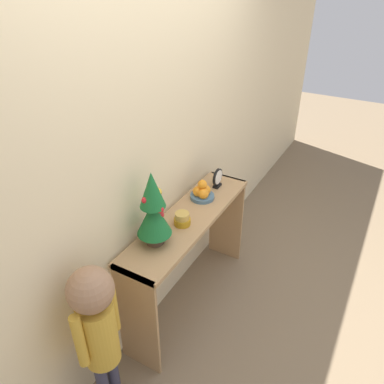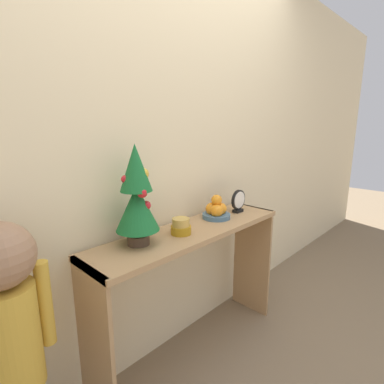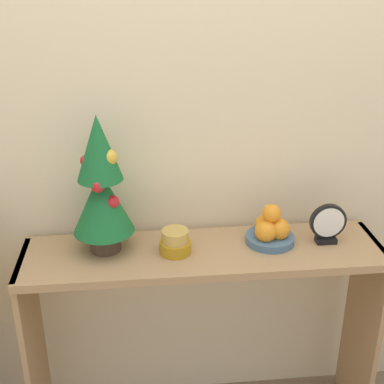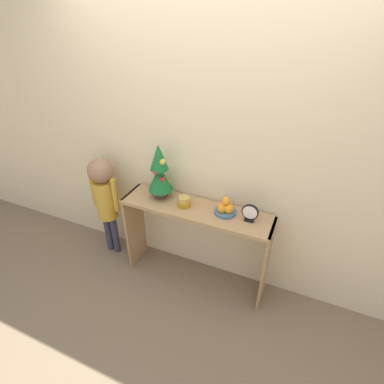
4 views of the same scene
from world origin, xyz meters
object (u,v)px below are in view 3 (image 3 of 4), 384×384
mini_tree (101,186)px  fruit_bowl (270,230)px  singing_bowl (175,242)px  desk_clock (328,224)px

mini_tree → fruit_bowl: 0.62m
singing_bowl → fruit_bowl: bearing=6.1°
desk_clock → mini_tree: bearing=177.5°
fruit_bowl → singing_bowl: size_ratio=1.60×
desk_clock → fruit_bowl: bearing=173.5°
mini_tree → desk_clock: size_ratio=3.24×
fruit_bowl → singing_bowl: 0.35m
desk_clock → singing_bowl: bearing=-178.6°
fruit_bowl → desk_clock: 0.21m
singing_bowl → desk_clock: (0.55, 0.01, 0.03)m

